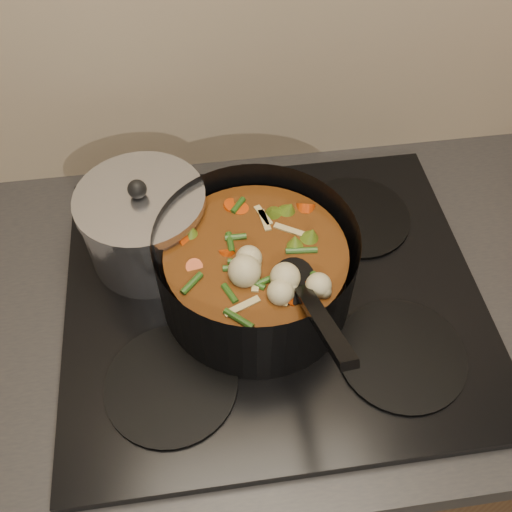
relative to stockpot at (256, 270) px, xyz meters
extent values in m
cube|color=brown|center=(0.03, 0.00, -0.56)|extent=(2.60, 0.60, 0.86)
cube|color=black|center=(0.03, 0.00, -0.11)|extent=(2.64, 0.64, 0.05)
cube|color=black|center=(0.03, 0.00, -0.07)|extent=(0.62, 0.54, 0.02)
cylinder|color=black|center=(-0.13, -0.13, -0.06)|extent=(0.18, 0.18, 0.01)
cylinder|color=black|center=(0.19, -0.13, -0.06)|extent=(0.18, 0.18, 0.01)
cylinder|color=black|center=(-0.13, 0.13, -0.06)|extent=(0.18, 0.18, 0.01)
cylinder|color=black|center=(0.19, 0.13, -0.06)|extent=(0.18, 0.18, 0.01)
cylinder|color=black|center=(0.00, 0.00, 0.00)|extent=(0.31, 0.31, 0.14)
cylinder|color=black|center=(0.00, 0.00, -0.06)|extent=(0.27, 0.27, 0.01)
cylinder|color=#652E11|center=(0.00, 0.00, -0.01)|extent=(0.25, 0.25, 0.10)
cylinder|color=red|center=(0.04, 0.00, 0.04)|extent=(0.03, 0.03, 0.03)
cylinder|color=red|center=(0.04, 0.05, 0.04)|extent=(0.04, 0.04, 0.03)
cylinder|color=red|center=(-0.01, 0.10, 0.04)|extent=(0.04, 0.04, 0.03)
cylinder|color=red|center=(-0.04, 0.03, 0.04)|extent=(0.03, 0.03, 0.03)
cylinder|color=red|center=(-0.08, -0.02, 0.04)|extent=(0.04, 0.03, 0.03)
cylinder|color=red|center=(-0.02, -0.03, 0.04)|extent=(0.04, 0.04, 0.03)
cylinder|color=red|center=(0.03, -0.06, 0.04)|extent=(0.03, 0.04, 0.03)
cylinder|color=red|center=(0.09, -0.03, 0.04)|extent=(0.03, 0.03, 0.03)
cylinder|color=red|center=(0.04, 0.03, 0.04)|extent=(0.04, 0.04, 0.03)
cylinder|color=red|center=(0.01, 0.08, 0.04)|extent=(0.04, 0.04, 0.03)
cylinder|color=red|center=(-0.02, 0.03, 0.04)|extent=(0.03, 0.03, 0.03)
cylinder|color=red|center=(-0.07, 0.00, 0.04)|extent=(0.04, 0.04, 0.03)
cylinder|color=red|center=(-0.07, -0.07, 0.04)|extent=(0.04, 0.04, 0.03)
sphere|color=#C2BA89|center=(0.06, 0.00, 0.05)|extent=(0.04, 0.04, 0.04)
sphere|color=#C2BA89|center=(0.00, 0.06, 0.05)|extent=(0.04, 0.04, 0.04)
sphere|color=#C2BA89|center=(-0.06, -0.01, 0.05)|extent=(0.04, 0.04, 0.04)
sphere|color=#C2BA89|center=(0.01, -0.06, 0.05)|extent=(0.04, 0.04, 0.04)
sphere|color=#C2BA89|center=(0.06, 0.01, 0.05)|extent=(0.04, 0.04, 0.04)
cone|color=#556E1B|center=(-0.04, -0.07, 0.05)|extent=(0.04, 0.04, 0.03)
cone|color=#556E1B|center=(0.06, -0.05, 0.05)|extent=(0.04, 0.04, 0.03)
cone|color=#556E1B|center=(0.06, 0.06, 0.05)|extent=(0.04, 0.04, 0.03)
cone|color=#556E1B|center=(-0.05, 0.06, 0.05)|extent=(0.04, 0.04, 0.03)
cone|color=#556E1B|center=(-0.07, -0.04, 0.05)|extent=(0.04, 0.04, 0.03)
cone|color=#556E1B|center=(0.03, -0.07, 0.05)|extent=(0.04, 0.04, 0.03)
cylinder|color=#294E17|center=(0.03, 0.03, 0.04)|extent=(0.01, 0.04, 0.01)
cylinder|color=#294E17|center=(-0.01, 0.10, 0.04)|extent=(0.03, 0.03, 0.01)
cylinder|color=#294E17|center=(-0.07, 0.04, 0.04)|extent=(0.04, 0.02, 0.01)
cylinder|color=#294E17|center=(-0.06, -0.02, 0.04)|extent=(0.02, 0.04, 0.01)
cylinder|color=#294E17|center=(-0.02, -0.04, 0.04)|extent=(0.02, 0.04, 0.01)
cylinder|color=#294E17|center=(0.04, -0.09, 0.04)|extent=(0.04, 0.02, 0.01)
cylinder|color=#294E17|center=(0.07, -0.02, 0.04)|extent=(0.03, 0.03, 0.01)
cylinder|color=#294E17|center=(0.05, 0.03, 0.04)|extent=(0.01, 0.04, 0.01)
cylinder|color=#294E17|center=(0.01, 0.04, 0.04)|extent=(0.03, 0.03, 0.01)
cylinder|color=#294E17|center=(-0.06, 0.07, 0.04)|extent=(0.04, 0.02, 0.01)
cylinder|color=#294E17|center=(-0.08, 0.00, 0.04)|extent=(0.02, 0.04, 0.01)
cylinder|color=#294E17|center=(-0.04, -0.04, 0.04)|extent=(0.03, 0.04, 0.01)
cylinder|color=#294E17|center=(0.00, -0.04, 0.04)|extent=(0.04, 0.02, 0.01)
cube|color=tan|center=(-0.07, 0.02, 0.04)|extent=(0.04, 0.01, 0.00)
cube|color=tan|center=(-0.03, -0.06, 0.04)|extent=(0.02, 0.04, 0.00)
cube|color=tan|center=(0.06, -0.04, 0.04)|extent=(0.04, 0.03, 0.00)
cube|color=tan|center=(0.05, 0.05, 0.04)|extent=(0.04, 0.03, 0.00)
cube|color=tan|center=(-0.04, 0.06, 0.04)|extent=(0.03, 0.04, 0.00)
cube|color=tan|center=(-0.06, -0.03, 0.04)|extent=(0.04, 0.02, 0.00)
ellipsoid|color=black|center=(0.04, -0.06, 0.04)|extent=(0.08, 0.09, 0.01)
cube|color=black|center=(0.06, -0.15, 0.09)|extent=(0.03, 0.17, 0.10)
cylinder|color=silver|center=(-0.15, 0.11, -0.01)|extent=(0.18, 0.18, 0.11)
cylinder|color=silver|center=(-0.15, 0.11, 0.06)|extent=(0.19, 0.19, 0.01)
sphere|color=black|center=(-0.15, 0.11, 0.08)|extent=(0.03, 0.03, 0.03)
camera|label=1|loc=(-0.07, -0.48, 0.65)|focal=40.00mm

